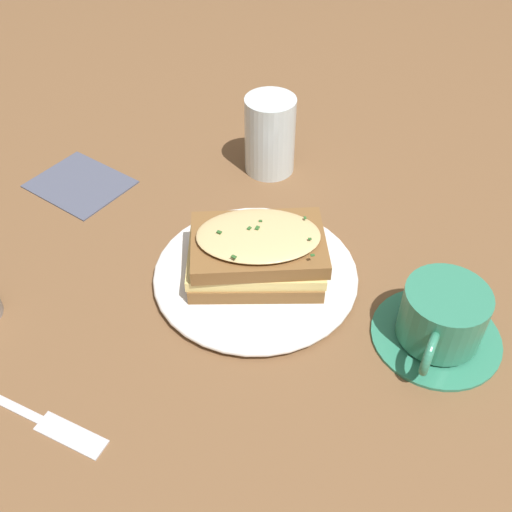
% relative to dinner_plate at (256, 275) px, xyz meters
% --- Properties ---
extents(ground_plane, '(2.40, 2.40, 0.00)m').
position_rel_dinner_plate_xyz_m(ground_plane, '(0.00, 0.02, -0.01)').
color(ground_plane, brown).
extents(dinner_plate, '(0.24, 0.24, 0.01)m').
position_rel_dinner_plate_xyz_m(dinner_plate, '(0.00, 0.00, 0.00)').
color(dinner_plate, white).
rests_on(dinner_plate, ground_plane).
extents(sandwich, '(0.18, 0.19, 0.06)m').
position_rel_dinner_plate_xyz_m(sandwich, '(-0.00, -0.00, 0.03)').
color(sandwich, brown).
rests_on(sandwich, dinner_plate).
extents(teacup_with_saucer, '(0.14, 0.14, 0.07)m').
position_rel_dinner_plate_xyz_m(teacup_with_saucer, '(-0.19, -0.09, 0.02)').
color(teacup_with_saucer, '#338466').
rests_on(teacup_with_saucer, ground_plane).
extents(water_glass, '(0.07, 0.07, 0.11)m').
position_rel_dinner_plate_xyz_m(water_glass, '(0.16, -0.16, 0.05)').
color(water_glass, silver).
rests_on(water_glass, ground_plane).
extents(fork, '(0.18, 0.09, 0.00)m').
position_rel_dinner_plate_xyz_m(fork, '(-0.01, 0.28, -0.01)').
color(fork, silver).
rests_on(fork, ground_plane).
extents(napkin, '(0.15, 0.13, 0.00)m').
position_rel_dinner_plate_xyz_m(napkin, '(0.30, 0.07, -0.01)').
color(napkin, '#4C5166').
rests_on(napkin, ground_plane).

